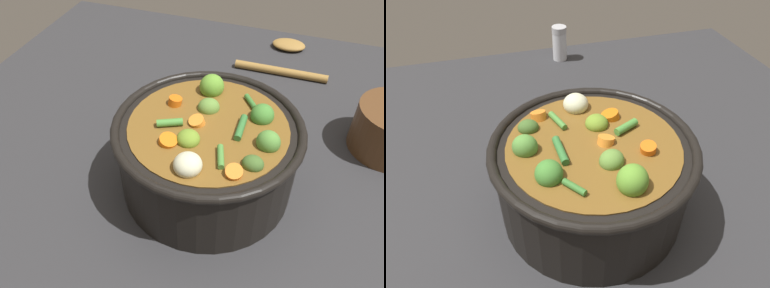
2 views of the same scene
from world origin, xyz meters
The scene contains 3 objects.
ground_plane centered at (0.00, 0.00, 0.00)m, with size 1.10×1.10×0.00m, color #2D2D30.
cooking_pot centered at (0.00, 0.00, 0.07)m, with size 0.28×0.28×0.15m.
salt_shaker centered at (-0.07, -0.48, 0.04)m, with size 0.04×0.04×0.08m.
Camera 2 is at (0.11, 0.33, 0.42)m, focal length 32.99 mm.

